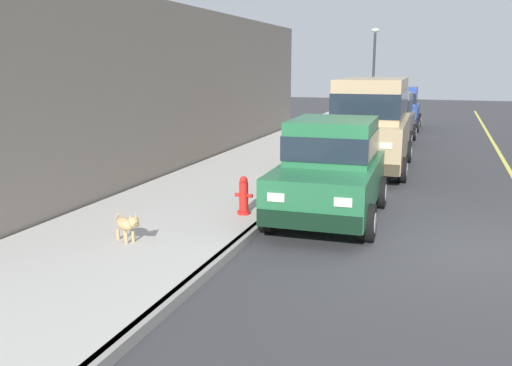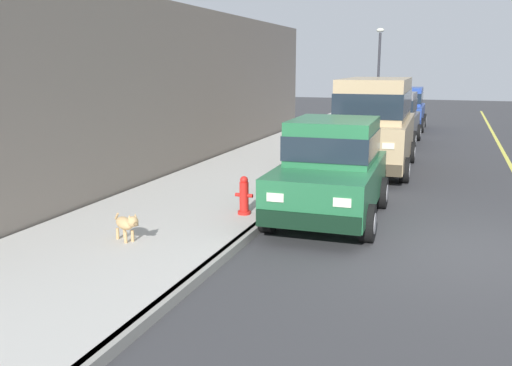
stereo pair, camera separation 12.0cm
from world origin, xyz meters
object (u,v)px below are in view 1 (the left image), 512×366
at_px(car_green_hatchback, 331,168).
at_px(car_tan_van, 372,120).
at_px(car_blue_hatchback, 399,107).
at_px(dog_tan, 127,224).
at_px(fire_hydrant, 244,197).
at_px(street_lamp, 374,64).
at_px(car_grey_hatchback, 388,117).

bearing_deg(car_green_hatchback, car_tan_van, 89.09).
distance_m(car_tan_van, car_blue_hatchback, 10.63).
xyz_separation_m(car_green_hatchback, dog_tan, (-2.63, -2.91, -0.55)).
height_order(fire_hydrant, street_lamp, street_lamp).
bearing_deg(car_tan_van, fire_hydrant, -104.43).
bearing_deg(car_green_hatchback, dog_tan, -132.14).
bearing_deg(car_green_hatchback, fire_hydrant, -151.80).
xyz_separation_m(car_green_hatchback, car_blue_hatchback, (-0.02, 15.85, 0.00)).
relative_size(car_green_hatchback, fire_hydrant, 5.30).
distance_m(car_grey_hatchback, dog_tan, 14.02).
height_order(car_tan_van, car_blue_hatchback, car_tan_van).
relative_size(car_tan_van, dog_tan, 7.27).
distance_m(car_blue_hatchback, street_lamp, 2.54).
bearing_deg(car_blue_hatchback, fire_hydrant, -94.95).
distance_m(car_green_hatchback, car_grey_hatchback, 10.85).
bearing_deg(fire_hydrant, dog_tan, -118.83).
height_order(car_blue_hatchback, dog_tan, car_blue_hatchback).
relative_size(car_green_hatchback, car_blue_hatchback, 1.01).
distance_m(car_green_hatchback, dog_tan, 3.96).
relative_size(car_tan_van, car_grey_hatchback, 1.29).
height_order(car_green_hatchback, fire_hydrant, car_green_hatchback).
bearing_deg(car_tan_van, car_grey_hatchback, 90.88).
height_order(car_grey_hatchback, car_blue_hatchback, same).
bearing_deg(car_blue_hatchback, dog_tan, -97.92).
distance_m(car_grey_hatchback, car_blue_hatchback, 5.00).
bearing_deg(car_grey_hatchback, car_green_hatchback, -89.98).
relative_size(car_tan_van, street_lamp, 1.12).
bearing_deg(street_lamp, dog_tan, -93.69).
relative_size(car_grey_hatchback, fire_hydrant, 5.27).
xyz_separation_m(car_tan_van, car_grey_hatchback, (-0.09, 5.62, -0.42)).
bearing_deg(car_blue_hatchback, street_lamp, 144.49).
bearing_deg(dog_tan, fire_hydrant, 61.17).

